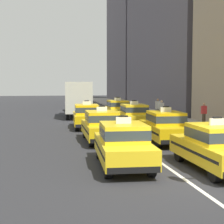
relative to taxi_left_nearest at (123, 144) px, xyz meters
name	(u,v)px	position (x,y,z in m)	size (l,w,h in m)	color
ground_plane	(188,182)	(1.63, -2.35, -0.88)	(160.00, 160.00, 0.00)	#2B2B2D
lane_stripe_left_right	(98,119)	(1.63, 17.65, -0.87)	(0.14, 80.00, 0.01)	silver
sidewalk_curb	(180,123)	(7.23, 12.65, -0.80)	(4.00, 90.00, 0.15)	#9E9993
taxi_left_nearest	(123,144)	(0.00, 0.00, 0.00)	(2.06, 4.65, 1.96)	black
taxi_left_second	(102,126)	(0.08, 5.75, 0.00)	(1.88, 4.58, 1.96)	black
taxi_left_third	(87,116)	(-0.06, 11.70, 0.00)	(2.03, 4.64, 1.96)	black
box_truck_left_fourth	(78,98)	(0.00, 19.81, 0.90)	(2.56, 7.06, 3.27)	black
sedan_left_fifth	(74,104)	(0.20, 27.04, -0.03)	(1.80, 4.32, 1.58)	black
taxi_right_nearest	(215,146)	(3.18, -1.07, 0.00)	(1.82, 4.56, 1.96)	black
taxi_right_second	(165,126)	(3.32, 4.82, 0.00)	(2.01, 4.63, 1.96)	black
taxi_right_third	(134,115)	(3.25, 11.31, 0.00)	(1.93, 4.61, 1.96)	black
taxi_right_fourth	(118,109)	(3.27, 17.25, 0.00)	(1.84, 4.57, 1.96)	black
pedestrian_near_crosswalk	(204,114)	(8.01, 10.16, 0.10)	(0.36, 0.24, 1.63)	#473828
pedestrian_mid_block	(158,109)	(6.22, 15.04, 0.15)	(0.36, 0.24, 1.73)	slate
pedestrian_by_storefront	(161,110)	(6.15, 13.88, 0.11)	(0.36, 0.24, 1.66)	#23232D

